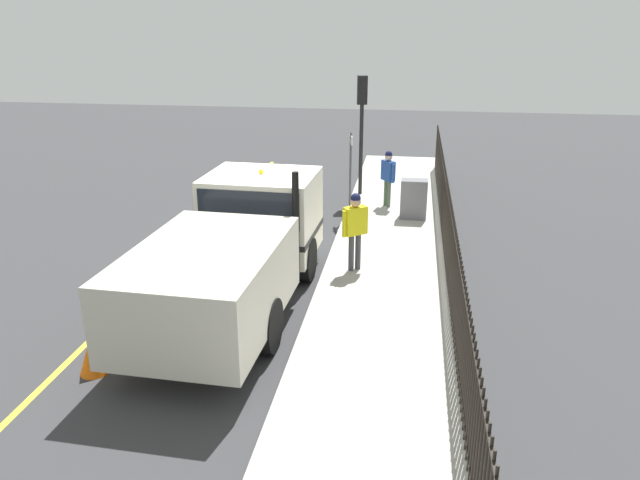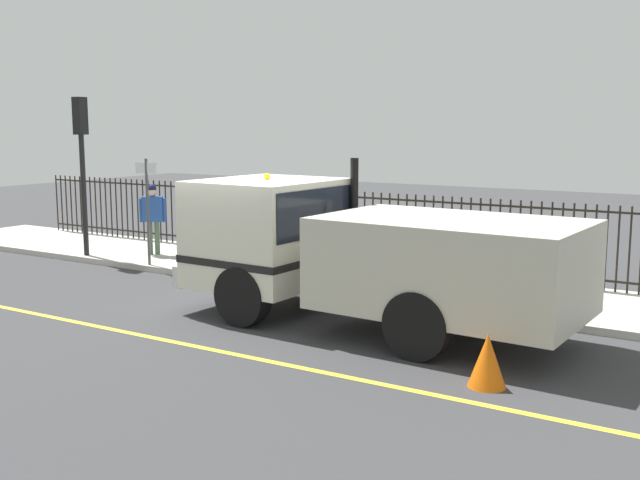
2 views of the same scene
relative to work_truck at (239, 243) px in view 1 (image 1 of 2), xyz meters
The scene contains 11 objects.
ground_plane 2.28m from the work_truck, 94.87° to the left, with size 52.84×52.84×0.00m, color #38383A.
sidewalk_slab 3.65m from the work_truck, 33.32° to the left, with size 2.93×24.02×0.13m, color #B7B2A8.
lane_marking 3.21m from the work_truck, 140.11° to the left, with size 0.12×21.62×0.01m, color yellow.
work_truck is the anchor object (origin of this frame).
worker_standing 2.74m from the work_truck, 39.99° to the left, with size 0.53×0.48×1.76m.
pedestrian_distant 7.27m from the work_truck, 69.26° to the left, with size 0.44×0.52×1.66m.
iron_fence 4.55m from the work_truck, 24.64° to the left, with size 0.04×20.45×1.59m.
traffic_light_near 8.37m from the work_truck, 78.40° to the left, with size 0.33×0.26×3.66m.
utility_cabinet 6.68m from the work_truck, 59.78° to the left, with size 0.73×0.45×1.10m, color slate.
traffic_cone 3.45m from the work_truck, 119.85° to the right, with size 0.47×0.47×0.67m, color orange.
street_sign 6.14m from the work_truck, 75.37° to the left, with size 0.16×0.49×2.32m.
Camera 1 is at (3.40, -12.72, 5.39)m, focal length 34.41 mm.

